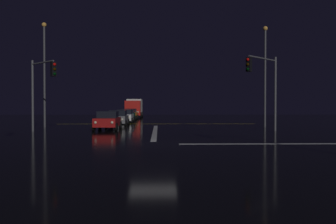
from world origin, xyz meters
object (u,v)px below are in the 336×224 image
Objects in this scene: sedan_red at (108,120)px; sedan_green at (128,115)px; streetlamp_right_near at (265,69)px; sedan_orange at (131,114)px; streetlamp_left_near at (44,68)px; box_truck at (134,107)px; sedan_white at (125,116)px; traffic_signal_nw at (42,82)px; sedan_gray at (118,118)px; traffic_signal_ne at (264,79)px.

sedan_green is (0.18, 17.64, 0.00)m from sedan_red.
sedan_orange is at bearing 126.23° from streetlamp_right_near.
streetlamp_left_near is at bearing 150.89° from sedan_red.
streetlamp_right_near is at bearing -61.37° from box_truck.
traffic_signal_nw is at bearing -108.57° from sedan_white.
sedan_red and sedan_gray have the same top height.
streetlamp_left_near is at bearing -104.26° from box_truck.
sedan_gray is 11.84m from sedan_green.
traffic_signal_ne is at bearing -35.45° from sedan_gray.
streetlamp_left_near is 1.02× the size of streetlamp_right_near.
sedan_red is at bearing 166.84° from traffic_signal_ne.
streetlamp_right_near is at bearing -44.77° from sedan_green.
sedan_red is 1.00× the size of sedan_white.
streetlamp_left_near is at bearing -128.27° from sedan_white.
traffic_signal_ne is at bearing -50.95° from sedan_white.
sedan_gray is at bearing -91.01° from sedan_white.
sedan_orange is 26.24m from traffic_signal_nw.
traffic_signal_nw reaches higher than sedan_gray.
sedan_white is at bearing 88.50° from sedan_red.
sedan_gray is 1.00× the size of sedan_green.
sedan_gray is at bearing 87.98° from sedan_red.
sedan_white is 1.00× the size of sedan_orange.
sedan_orange is at bearing 89.51° from sedan_red.
sedan_green is (-0.02, 11.84, 0.00)m from sedan_gray.
sedan_gray is at bearing 144.55° from traffic_signal_ne.
sedan_red is 17.64m from sedan_green.
sedan_green is at bearing 65.05° from streetlamp_left_near.
sedan_white is 10.89m from sedan_orange.
sedan_green is at bearing 89.41° from sedan_red.
sedan_gray is at bearing 60.34° from traffic_signal_nw.
traffic_signal_ne is at bearing -106.86° from streetlamp_right_near.
sedan_red and sedan_orange have the same top height.
streetlamp_right_near is (14.21, -14.09, 4.68)m from sedan_green.
sedan_gray is at bearing 18.88° from streetlamp_left_near.
sedan_orange is 28.77m from traffic_signal_ne.
sedan_white is (0.11, 6.23, 0.00)m from sedan_gray.
streetlamp_left_near is at bearing -161.12° from sedan_gray.
sedan_gray is 6.23m from sedan_white.
traffic_signal_nw is 20.09m from streetlamp_right_near.
box_truck is 1.39× the size of traffic_signal_ne.
sedan_gray is 15.10m from streetlamp_right_near.
streetlamp_right_near is (14.08, -8.48, 4.68)m from sedan_white.
streetlamp_left_near is at bearing 161.05° from traffic_signal_ne.
streetlamp_right_near is (19.02, 6.24, 1.63)m from traffic_signal_nw.
sedan_gray is 0.73× the size of traffic_signal_ne.
streetlamp_right_near is (14.17, -25.96, 3.77)m from box_truck.
sedan_white and sedan_orange have the same top height.
streetlamp_right_near is (14.19, -19.37, 4.68)m from sedan_orange.
streetlamp_right_near is (14.39, 3.55, 4.68)m from sedan_red.
box_truck is at bearing 89.81° from sedan_green.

